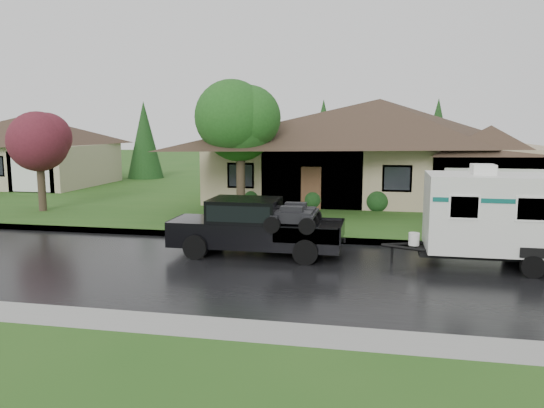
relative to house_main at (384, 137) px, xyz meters
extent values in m
plane|color=#29561B|center=(-2.29, -13.84, -3.59)|extent=(140.00, 140.00, 0.00)
cube|color=black|center=(-2.29, -15.84, -3.59)|extent=(140.00, 8.00, 0.01)
cube|color=gray|center=(-2.29, -11.59, -3.52)|extent=(140.00, 0.50, 0.15)
cube|color=#29561B|center=(-2.29, 1.16, -3.52)|extent=(140.00, 26.00, 0.15)
cube|color=tan|center=(-0.29, 0.16, -1.94)|extent=(18.00, 10.00, 3.00)
pyramid|color=#36271D|center=(-0.29, 0.16, 2.16)|extent=(19.44, 10.80, 2.60)
cube|color=tan|center=(5.11, -2.84, -2.09)|extent=(5.76, 4.00, 2.70)
cube|color=tan|center=(-24.29, 2.16, -2.04)|extent=(10.00, 8.00, 2.80)
pyramid|color=#36271D|center=(-24.29, 2.16, 1.36)|extent=(10.80, 8.64, 2.00)
cube|color=tan|center=(-21.29, 0.16, -2.18)|extent=(3.20, 4.00, 2.52)
cylinder|color=#382B1E|center=(-6.54, -7.06, -2.13)|extent=(0.41, 0.41, 2.63)
sphere|color=#276420|center=(-6.54, -7.06, 0.75)|extent=(3.63, 3.63, 3.63)
cylinder|color=#382B1E|center=(-16.27, -7.98, -2.36)|extent=(0.37, 0.37, 2.17)
sphere|color=maroon|center=(-16.27, -7.98, 0.02)|extent=(3.00, 3.00, 3.00)
sphere|color=#143814|center=(-6.59, -4.54, -2.94)|extent=(1.00, 1.00, 1.00)
sphere|color=#143814|center=(-3.44, -4.54, -2.94)|extent=(1.00, 1.00, 1.00)
sphere|color=#143814|center=(-0.29, -4.54, -2.94)|extent=(1.00, 1.00, 1.00)
sphere|color=#143814|center=(2.86, -4.54, -2.94)|extent=(1.00, 1.00, 1.00)
sphere|color=#143814|center=(6.01, -4.54, -2.94)|extent=(1.00, 1.00, 1.00)
cube|color=black|center=(-4.21, -13.99, -2.86)|extent=(5.64, 1.88, 0.81)
cube|color=black|center=(-6.28, -13.99, -2.60)|extent=(1.50, 1.83, 0.33)
cube|color=black|center=(-4.59, -13.99, -2.13)|extent=(2.26, 1.77, 0.85)
cube|color=black|center=(-4.59, -13.99, -2.09)|extent=(2.07, 1.80, 0.52)
cube|color=black|center=(-2.43, -13.99, -2.67)|extent=(2.07, 1.79, 0.06)
cylinder|color=black|center=(-6.00, -14.91, -3.20)|extent=(0.79, 0.30, 0.79)
cylinder|color=black|center=(-6.00, -13.07, -3.20)|extent=(0.79, 0.30, 0.79)
cylinder|color=black|center=(-2.43, -14.91, -3.20)|extent=(0.79, 0.30, 0.79)
cylinder|color=black|center=(-2.43, -13.07, -3.20)|extent=(0.79, 0.30, 0.79)
cube|color=silver|center=(4.49, -13.99, -1.92)|extent=(6.58, 2.26, 2.30)
cube|color=black|center=(4.49, -13.99, -3.22)|extent=(6.96, 1.13, 0.13)
cube|color=#0C554D|center=(4.49, -13.99, -1.42)|extent=(6.45, 2.28, 0.13)
cube|color=white|center=(2.79, -13.99, -0.62)|extent=(0.66, 0.75, 0.30)
cylinder|color=black|center=(4.06, -15.10, -3.26)|extent=(0.66, 0.23, 0.66)
cylinder|color=black|center=(4.06, -12.88, -3.26)|extent=(0.66, 0.23, 0.66)
cylinder|color=black|center=(4.91, -12.88, -3.26)|extent=(0.66, 0.23, 0.66)
camera|label=1|loc=(-0.30, -30.77, 0.69)|focal=35.00mm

